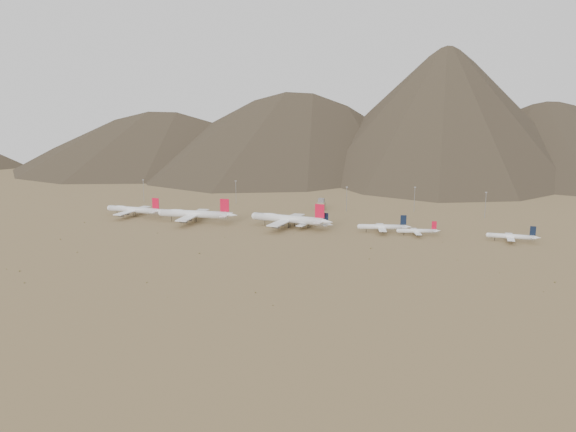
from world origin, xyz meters
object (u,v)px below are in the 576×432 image
(widebody_west, at_px, (134,210))
(narrowbody_a, at_px, (309,223))
(narrowbody_b, at_px, (384,227))
(control_tower, at_px, (321,205))
(widebody_centre, at_px, (194,214))
(widebody_east, at_px, (288,219))

(widebody_west, relative_size, narrowbody_a, 1.48)
(narrowbody_b, bearing_deg, control_tower, 117.65)
(widebody_west, height_order, narrowbody_a, widebody_west)
(widebody_centre, height_order, narrowbody_b, widebody_centre)
(control_tower, bearing_deg, narrowbody_b, -50.99)
(widebody_west, xyz_separation_m, widebody_east, (160.30, -9.72, 1.28))
(control_tower, bearing_deg, narrowbody_a, -84.85)
(widebody_east, height_order, narrowbody_b, widebody_east)
(widebody_west, distance_m, narrowbody_b, 244.57)
(narrowbody_b, bearing_deg, narrowbody_a, 167.96)
(widebody_centre, xyz_separation_m, narrowbody_b, (174.87, 3.46, -3.03))
(widebody_centre, xyz_separation_m, control_tower, (100.62, 95.13, -2.70))
(widebody_centre, distance_m, control_tower, 138.50)
(widebody_west, distance_m, widebody_centre, 70.33)
(widebody_west, relative_size, control_tower, 5.54)
(narrowbody_b, bearing_deg, widebody_west, 167.08)
(narrowbody_a, distance_m, control_tower, 91.26)
(narrowbody_b, distance_m, control_tower, 117.97)
(widebody_centre, height_order, narrowbody_a, widebody_centre)
(widebody_east, xyz_separation_m, narrowbody_b, (84.16, 3.07, -3.10))
(widebody_centre, bearing_deg, narrowbody_b, -2.05)
(widebody_centre, distance_m, narrowbody_a, 108.94)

